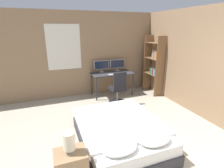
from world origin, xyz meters
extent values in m
cube|color=#8E7051|center=(0.00, 4.31, 1.35)|extent=(12.00, 0.06, 2.70)
cube|color=silver|center=(-0.96, 4.27, 1.63)|extent=(1.02, 0.01, 1.37)
cube|color=#A3B2CC|center=(-0.96, 4.27, 1.63)|extent=(0.94, 0.01, 1.29)
cube|color=#8E7051|center=(2.09, 1.50, 1.35)|extent=(0.06, 12.00, 2.70)
cube|color=#2D2D33|center=(-0.33, 1.37, 0.11)|extent=(1.48, 1.95, 0.22)
cube|color=white|center=(-0.33, 1.37, 0.32)|extent=(1.42, 1.89, 0.21)
cube|color=white|center=(-0.33, 1.49, 0.45)|extent=(1.52, 1.64, 0.05)
ellipsoid|color=white|center=(-0.63, 0.65, 0.49)|extent=(0.55, 0.38, 0.13)
ellipsoid|color=white|center=(-0.03, 0.65, 0.49)|extent=(0.55, 0.38, 0.13)
cylinder|color=gray|center=(-1.35, 0.68, 0.59)|extent=(0.14, 0.14, 0.01)
cylinder|color=gray|center=(-1.35, 0.68, 0.63)|extent=(0.02, 0.02, 0.05)
cylinder|color=beige|center=(-1.35, 0.68, 0.77)|extent=(0.17, 0.17, 0.24)
cube|color=#38383D|center=(0.48, 3.90, 0.76)|extent=(1.37, 0.66, 0.03)
cylinder|color=#2D2D33|center=(-0.15, 3.62, 0.37)|extent=(0.05, 0.05, 0.74)
cylinder|color=#2D2D33|center=(1.12, 3.62, 0.37)|extent=(0.05, 0.05, 0.74)
cylinder|color=#2D2D33|center=(-0.15, 4.19, 0.37)|extent=(0.05, 0.05, 0.74)
cylinder|color=#2D2D33|center=(1.12, 4.19, 0.37)|extent=(0.05, 0.05, 0.74)
cylinder|color=#B7B7BC|center=(0.20, 4.14, 0.78)|extent=(0.16, 0.16, 0.01)
cylinder|color=#B7B7BC|center=(0.20, 4.14, 0.83)|extent=(0.03, 0.03, 0.09)
cube|color=#B7B7BC|center=(0.20, 4.14, 1.02)|extent=(0.52, 0.03, 0.29)
cube|color=#192338|center=(0.20, 4.12, 1.02)|extent=(0.49, 0.00, 0.26)
cylinder|color=#B7B7BC|center=(0.77, 4.14, 0.78)|extent=(0.16, 0.16, 0.01)
cylinder|color=#B7B7BC|center=(0.77, 4.14, 0.83)|extent=(0.03, 0.03, 0.09)
cube|color=#B7B7BC|center=(0.77, 4.14, 1.02)|extent=(0.52, 0.03, 0.29)
cube|color=#192338|center=(0.77, 4.12, 1.02)|extent=(0.49, 0.00, 0.26)
cube|color=#B7B7BC|center=(0.48, 3.68, 0.78)|extent=(0.39, 0.13, 0.02)
ellipsoid|color=#B7B7BC|center=(0.77, 3.68, 0.79)|extent=(0.07, 0.05, 0.04)
cylinder|color=black|center=(0.39, 3.20, 0.02)|extent=(0.52, 0.52, 0.04)
cylinder|color=gray|center=(0.39, 3.20, 0.23)|extent=(0.05, 0.05, 0.38)
cube|color=black|center=(0.39, 3.20, 0.46)|extent=(0.43, 0.43, 0.07)
cube|color=black|center=(0.39, 3.02, 0.75)|extent=(0.38, 0.05, 0.51)
cube|color=brown|center=(1.88, 3.24, 0.98)|extent=(0.32, 0.02, 1.96)
cube|color=brown|center=(1.88, 3.97, 0.98)|extent=(0.32, 0.02, 1.96)
cube|color=brown|center=(1.88, 3.61, 0.69)|extent=(0.32, 0.71, 0.02)
cube|color=brown|center=(1.88, 3.61, 1.22)|extent=(0.32, 0.71, 0.02)
cube|color=brown|center=(1.88, 3.61, 1.73)|extent=(0.32, 0.71, 0.02)
cube|color=#BCB29E|center=(1.88, 3.27, 0.78)|extent=(0.26, 0.03, 0.17)
cube|color=#2D4784|center=(1.88, 3.31, 0.79)|extent=(0.26, 0.02, 0.19)
cube|color=teal|center=(1.88, 3.34, 0.79)|extent=(0.26, 0.02, 0.17)
cube|color=#BCB29E|center=(1.88, 3.38, 0.80)|extent=(0.26, 0.04, 0.21)
cube|color=#28282D|center=(1.88, 3.43, 0.81)|extent=(0.26, 0.04, 0.23)
cube|color=#B2332D|center=(1.88, 3.48, 0.80)|extent=(0.26, 0.04, 0.19)
cube|color=teal|center=(1.88, 3.53, 0.79)|extent=(0.26, 0.04, 0.19)
cube|color=#337042|center=(1.88, 3.58, 0.79)|extent=(0.26, 0.04, 0.19)
cube|color=#337042|center=(1.88, 3.62, 0.80)|extent=(0.26, 0.02, 0.20)
cube|color=orange|center=(1.88, 3.28, 1.36)|extent=(0.26, 0.03, 0.27)
cube|color=orange|center=(1.88, 3.32, 1.32)|extent=(0.26, 0.03, 0.19)
cube|color=gold|center=(1.88, 3.36, 1.36)|extent=(0.26, 0.04, 0.26)
cube|color=orange|center=(1.88, 3.40, 1.35)|extent=(0.26, 0.03, 0.25)
cube|color=#7A387F|center=(1.88, 3.44, 1.36)|extent=(0.26, 0.03, 0.26)
cube|color=#BCB29E|center=(1.88, 3.48, 1.33)|extent=(0.26, 0.03, 0.20)
cube|color=teal|center=(1.88, 3.52, 1.36)|extent=(0.26, 0.03, 0.26)
cube|color=orange|center=(1.88, 3.55, 1.32)|extent=(0.26, 0.02, 0.18)
camera|label=1|loc=(-1.51, -1.35, 2.19)|focal=28.00mm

